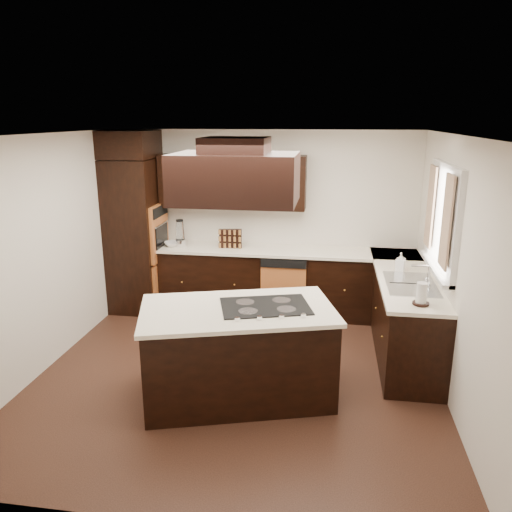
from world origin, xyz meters
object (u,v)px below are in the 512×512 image
island (238,354)px  spice_rack (230,238)px  range_hood (236,178)px  oven_column (136,236)px

island → spice_rack: bearing=86.6°
range_hood → spice_rack: range_hood is taller
oven_column → island: size_ratio=1.21×
oven_column → spice_rack: (1.34, 0.09, -0.01)m
range_hood → spice_rack: size_ratio=3.40×
oven_column → range_hood: (1.88, -2.25, 1.10)m
oven_column → spice_rack: oven_column is taller
range_hood → island: bearing=99.3°
oven_column → spice_rack: bearing=3.6°
island → oven_column: bearing=114.5°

